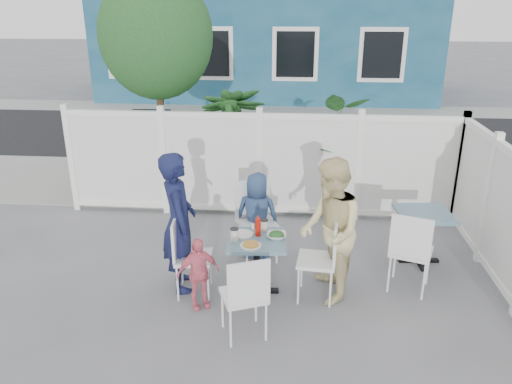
# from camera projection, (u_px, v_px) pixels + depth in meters

# --- Properties ---
(ground) EXTENTS (80.00, 80.00, 0.00)m
(ground) POSITION_uv_depth(u_px,v_px,m) (233.00, 302.00, 5.50)
(ground) COLOR slate
(near_sidewalk) EXTENTS (24.00, 2.60, 0.01)m
(near_sidewalk) POSITION_uv_depth(u_px,v_px,m) (260.00, 184.00, 9.04)
(near_sidewalk) COLOR gray
(near_sidewalk) RESTS_ON ground
(street) EXTENTS (24.00, 5.00, 0.01)m
(street) POSITION_uv_depth(u_px,v_px,m) (272.00, 134.00, 12.48)
(street) COLOR black
(street) RESTS_ON ground
(far_sidewalk) EXTENTS (24.00, 1.60, 0.01)m
(far_sidewalk) POSITION_uv_depth(u_px,v_px,m) (277.00, 109.00, 15.37)
(far_sidewalk) COLOR gray
(far_sidewalk) RESTS_ON ground
(building) EXTENTS (11.00, 6.00, 6.00)m
(building) POSITION_uv_depth(u_px,v_px,m) (269.00, 5.00, 17.50)
(building) COLOR navy
(building) RESTS_ON ground
(fence_back) EXTENTS (5.86, 0.08, 1.60)m
(fence_back) POSITION_uv_depth(u_px,v_px,m) (259.00, 167.00, 7.45)
(fence_back) COLOR white
(fence_back) RESTS_ON ground
(fence_right) EXTENTS (0.08, 3.66, 1.60)m
(fence_right) POSITION_uv_depth(u_px,v_px,m) (506.00, 224.00, 5.54)
(fence_right) COLOR white
(fence_right) RESTS_ON ground
(tree) EXTENTS (1.80, 1.62, 3.59)m
(tree) POSITION_uv_depth(u_px,v_px,m) (156.00, 36.00, 7.78)
(tree) COLOR #382316
(tree) RESTS_ON ground
(utility_cabinet) EXTENTS (0.66, 0.49, 1.19)m
(utility_cabinet) POSITION_uv_depth(u_px,v_px,m) (151.00, 147.00, 9.18)
(utility_cabinet) COLOR gold
(utility_cabinet) RESTS_ON ground
(potted_shrub_a) EXTENTS (1.34, 1.34, 1.88)m
(potted_shrub_a) POSITION_uv_depth(u_px,v_px,m) (235.00, 144.00, 8.08)
(potted_shrub_a) COLOR #154020
(potted_shrub_a) RESTS_ON ground
(potted_shrub_b) EXTENTS (1.96, 1.97, 1.65)m
(potted_shrub_b) POSITION_uv_depth(u_px,v_px,m) (333.00, 155.00, 7.90)
(potted_shrub_b) COLOR #154020
(potted_shrub_b) RESTS_ON ground
(main_table) EXTENTS (0.68, 0.68, 0.67)m
(main_table) POSITION_uv_depth(u_px,v_px,m) (257.00, 251.00, 5.50)
(main_table) COLOR #476078
(main_table) RESTS_ON ground
(spare_table) EXTENTS (0.70, 0.70, 0.68)m
(spare_table) POSITION_uv_depth(u_px,v_px,m) (423.00, 224.00, 6.16)
(spare_table) COLOR #476078
(spare_table) RESTS_ON ground
(chair_left) EXTENTS (0.43, 0.45, 0.91)m
(chair_left) POSITION_uv_depth(u_px,v_px,m) (186.00, 251.00, 5.50)
(chair_left) COLOR white
(chair_left) RESTS_ON ground
(chair_right) EXTENTS (0.45, 0.46, 0.94)m
(chair_right) POSITION_uv_depth(u_px,v_px,m) (324.00, 254.00, 5.39)
(chair_right) COLOR white
(chair_right) RESTS_ON ground
(chair_back) EXTENTS (0.59, 0.58, 1.00)m
(chair_back) POSITION_uv_depth(u_px,v_px,m) (255.00, 214.00, 6.30)
(chair_back) COLOR white
(chair_back) RESTS_ON ground
(chair_near) EXTENTS (0.53, 0.52, 0.90)m
(chair_near) POSITION_uv_depth(u_px,v_px,m) (246.00, 292.00, 4.72)
(chair_near) COLOR white
(chair_near) RESTS_ON ground
(chair_spare) EXTENTS (0.56, 0.55, 0.97)m
(chair_spare) POSITION_uv_depth(u_px,v_px,m) (411.00, 247.00, 5.50)
(chair_spare) COLOR white
(chair_spare) RESTS_ON ground
(man) EXTENTS (0.54, 0.68, 1.61)m
(man) POSITION_uv_depth(u_px,v_px,m) (179.00, 222.00, 5.53)
(man) COLOR #13183D
(man) RESTS_ON ground
(woman) EXTENTS (0.70, 0.85, 1.60)m
(woman) POSITION_uv_depth(u_px,v_px,m) (330.00, 231.00, 5.33)
(woman) COLOR gold
(woman) RESTS_ON ground
(boy) EXTENTS (0.58, 0.41, 1.13)m
(boy) POSITION_uv_depth(u_px,v_px,m) (257.00, 216.00, 6.30)
(boy) COLOR navy
(boy) RESTS_ON ground
(toddler) EXTENTS (0.51, 0.41, 0.81)m
(toddler) POSITION_uv_depth(u_px,v_px,m) (198.00, 273.00, 5.28)
(toddler) COLOR #ED6E82
(toddler) RESTS_ON ground
(plate_main) EXTENTS (0.23, 0.23, 0.01)m
(plate_main) POSITION_uv_depth(u_px,v_px,m) (251.00, 246.00, 5.28)
(plate_main) COLOR white
(plate_main) RESTS_ON main_table
(plate_side) EXTENTS (0.24, 0.24, 0.02)m
(plate_side) POSITION_uv_depth(u_px,v_px,m) (242.00, 234.00, 5.54)
(plate_side) COLOR white
(plate_side) RESTS_ON main_table
(salad_bowl) EXTENTS (0.22, 0.22, 0.05)m
(salad_bowl) POSITION_uv_depth(u_px,v_px,m) (277.00, 236.00, 5.46)
(salad_bowl) COLOR white
(salad_bowl) RESTS_ON main_table
(coffee_cup_a) EXTENTS (0.09, 0.09, 0.13)m
(coffee_cup_a) POSITION_uv_depth(u_px,v_px,m) (234.00, 235.00, 5.39)
(coffee_cup_a) COLOR beige
(coffee_cup_a) RESTS_ON main_table
(coffee_cup_b) EXTENTS (0.08, 0.08, 0.12)m
(coffee_cup_b) POSITION_uv_depth(u_px,v_px,m) (264.00, 226.00, 5.62)
(coffee_cup_b) COLOR beige
(coffee_cup_b) RESTS_ON main_table
(ketchup_bottle) EXTENTS (0.06, 0.06, 0.20)m
(ketchup_bottle) POSITION_uv_depth(u_px,v_px,m) (258.00, 227.00, 5.49)
(ketchup_bottle) COLOR #B31309
(ketchup_bottle) RESTS_ON main_table
(salt_shaker) EXTENTS (0.03, 0.03, 0.07)m
(salt_shaker) POSITION_uv_depth(u_px,v_px,m) (253.00, 227.00, 5.64)
(salt_shaker) COLOR white
(salt_shaker) RESTS_ON main_table
(pepper_shaker) EXTENTS (0.03, 0.03, 0.07)m
(pepper_shaker) POSITION_uv_depth(u_px,v_px,m) (256.00, 225.00, 5.70)
(pepper_shaker) COLOR black
(pepper_shaker) RESTS_ON main_table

